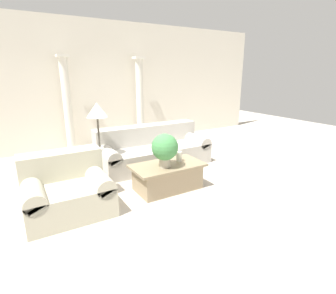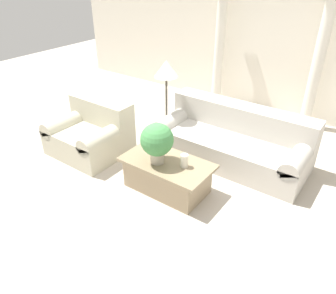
{
  "view_description": "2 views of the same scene",
  "coord_description": "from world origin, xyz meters",
  "px_view_note": "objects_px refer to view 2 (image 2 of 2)",
  "views": [
    {
      "loc": [
        -2.19,
        -3.89,
        1.94
      ],
      "look_at": [
        0.14,
        0.03,
        0.62
      ],
      "focal_mm": 28.0,
      "sensor_mm": 36.0,
      "label": 1
    },
    {
      "loc": [
        2.06,
        -3.28,
        2.79
      ],
      "look_at": [
        -0.22,
        -0.13,
        0.52
      ],
      "focal_mm": 35.0,
      "sensor_mm": 36.0,
      "label": 2
    }
  ],
  "objects_px": {
    "floor_lamp": "(166,75)",
    "loveseat": "(92,132)",
    "sofa_long": "(233,140)",
    "coffee_table": "(167,175)",
    "potted_plant": "(157,141)"
  },
  "relations": [
    {
      "from": "coffee_table",
      "to": "floor_lamp",
      "type": "xyz_separation_m",
      "value": [
        -0.81,
        1.1,
        0.96
      ]
    },
    {
      "from": "floor_lamp",
      "to": "loveseat",
      "type": "bearing_deg",
      "value": -129.19
    },
    {
      "from": "potted_plant",
      "to": "floor_lamp",
      "type": "bearing_deg",
      "value": 121.14
    },
    {
      "from": "loveseat",
      "to": "floor_lamp",
      "type": "bearing_deg",
      "value": 50.81
    },
    {
      "from": "sofa_long",
      "to": "loveseat",
      "type": "relative_size",
      "value": 2.04
    },
    {
      "from": "potted_plant",
      "to": "floor_lamp",
      "type": "distance_m",
      "value": 1.44
    },
    {
      "from": "sofa_long",
      "to": "floor_lamp",
      "type": "xyz_separation_m",
      "value": [
        -1.17,
        -0.15,
        0.86
      ]
    },
    {
      "from": "coffee_table",
      "to": "floor_lamp",
      "type": "distance_m",
      "value": 1.67
    },
    {
      "from": "sofa_long",
      "to": "potted_plant",
      "type": "bearing_deg",
      "value": -109.05
    },
    {
      "from": "loveseat",
      "to": "coffee_table",
      "type": "bearing_deg",
      "value": -4.64
    },
    {
      "from": "coffee_table",
      "to": "potted_plant",
      "type": "distance_m",
      "value": 0.55
    },
    {
      "from": "loveseat",
      "to": "coffee_table",
      "type": "xyz_separation_m",
      "value": [
        1.6,
        -0.13,
        -0.11
      ]
    },
    {
      "from": "sofa_long",
      "to": "floor_lamp",
      "type": "bearing_deg",
      "value": -172.91
    },
    {
      "from": "loveseat",
      "to": "floor_lamp",
      "type": "relative_size",
      "value": 0.81
    },
    {
      "from": "sofa_long",
      "to": "potted_plant",
      "type": "distance_m",
      "value": 1.47
    }
  ]
}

